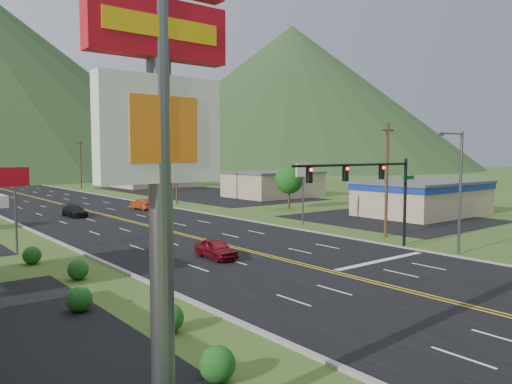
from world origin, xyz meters
TOP-DOWN VIEW (x-y plane):
  - pylon_sign at (-17.00, 2.00)m, footprint 4.32×0.60m
  - traffic_signal at (6.48, 14.00)m, footprint 13.10×0.43m
  - streetlight_east at (11.18, 10.00)m, footprint 3.28×0.25m
  - building_east_near at (30.00, 25.00)m, footprint 15.40×10.40m
  - building_east_mid at (32.00, 55.00)m, footprint 14.40×11.40m
  - building_east_far at (28.00, 90.00)m, footprint 16.40×12.40m
  - pole_sign_west_a at (-14.00, 30.00)m, footprint 2.00×0.18m
  - pole_sign_east_a at (13.00, 28.00)m, footprint 2.00×0.18m
  - pole_sign_east_b at (13.00, 60.00)m, footprint 2.00×0.18m
  - tree_east_a at (22.00, 40.00)m, footprint 3.84×3.84m
  - tree_east_b at (26.00, 78.00)m, footprint 3.84×3.84m
  - utility_pole_a at (13.50, 18.00)m, footprint 1.60×0.28m
  - utility_pole_b at (13.50, 55.00)m, footprint 1.60×0.28m
  - utility_pole_c at (13.50, 95.00)m, footprint 1.60×0.28m
  - utility_pole_d at (13.50, 135.00)m, footprint 1.60×0.28m
  - mountain_ne at (147.84, 176.19)m, footprint 180.00×180.00m
  - car_red_near at (-3.39, 19.78)m, footprint 1.83×4.08m
  - car_dark_mid at (-3.37, 49.14)m, footprint 2.00×4.57m
  - car_red_far at (6.12, 50.99)m, footprint 1.82×4.36m

SIDE VIEW (x-z plane):
  - car_dark_mid at x=-3.37m, z-range 0.00..1.31m
  - car_red_near at x=-3.39m, z-range 0.00..1.36m
  - car_red_far at x=6.12m, z-range 0.00..1.40m
  - building_east_mid at x=32.00m, z-range 0.01..4.31m
  - building_east_far at x=28.00m, z-range 0.01..4.51m
  - building_east_near at x=30.00m, z-range 0.22..4.32m
  - tree_east_a at x=22.00m, z-range 0.98..6.80m
  - tree_east_b at x=26.00m, z-range 0.98..6.80m
  - pole_sign_west_a at x=-14.00m, z-range 1.85..8.25m
  - pole_sign_east_a at x=13.00m, z-range 1.85..8.25m
  - pole_sign_east_b at x=13.00m, z-range 1.85..8.25m
  - utility_pole_a at x=13.50m, z-range 0.13..10.13m
  - utility_pole_b at x=13.50m, z-range 0.13..10.13m
  - utility_pole_c at x=13.50m, z-range 0.13..10.13m
  - utility_pole_d at x=13.50m, z-range 0.13..10.13m
  - streetlight_east at x=11.18m, z-range 0.68..9.68m
  - traffic_signal at x=6.48m, z-range 1.83..8.83m
  - pylon_sign at x=-17.00m, z-range 2.30..16.30m
  - mountain_ne at x=147.84m, z-range 0.00..70.00m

